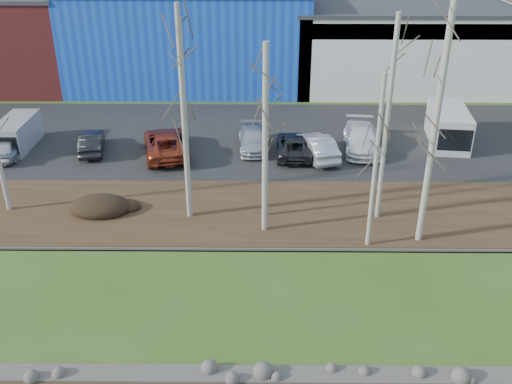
{
  "coord_description": "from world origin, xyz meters",
  "views": [
    {
      "loc": [
        0.08,
        -11.39,
        14.4
      ],
      "look_at": [
        -0.14,
        12.01,
        2.5
      ],
      "focal_mm": 40.0,
      "sensor_mm": 36.0,
      "label": 1
    }
  ],
  "objects_px": {
    "car_1": "(92,142)",
    "van_white": "(449,127)",
    "car_0": "(9,146)",
    "car_2": "(166,143)",
    "car_6": "(361,138)",
    "car_4": "(317,146)",
    "van_grey": "(16,134)",
    "car_3": "(253,139)",
    "car_5": "(294,145)"
  },
  "relations": [
    {
      "from": "car_1",
      "to": "car_4",
      "type": "bearing_deg",
      "value": 165.82
    },
    {
      "from": "car_5",
      "to": "car_6",
      "type": "distance_m",
      "value": 4.45
    },
    {
      "from": "car_4",
      "to": "van_grey",
      "type": "height_order",
      "value": "van_grey"
    },
    {
      "from": "car_5",
      "to": "van_grey",
      "type": "height_order",
      "value": "van_grey"
    },
    {
      "from": "car_0",
      "to": "car_6",
      "type": "height_order",
      "value": "car_6"
    },
    {
      "from": "car_3",
      "to": "van_grey",
      "type": "bearing_deg",
      "value": 176.98
    },
    {
      "from": "car_6",
      "to": "van_white",
      "type": "height_order",
      "value": "van_white"
    },
    {
      "from": "car_1",
      "to": "car_5",
      "type": "xyz_separation_m",
      "value": [
        12.88,
        -0.34,
        0.0
      ]
    },
    {
      "from": "car_5",
      "to": "car_2",
      "type": "bearing_deg",
      "value": 1.86
    },
    {
      "from": "car_3",
      "to": "car_6",
      "type": "relative_size",
      "value": 0.83
    },
    {
      "from": "car_3",
      "to": "van_white",
      "type": "relative_size",
      "value": 0.8
    },
    {
      "from": "car_6",
      "to": "car_4",
      "type": "bearing_deg",
      "value": -151.4
    },
    {
      "from": "van_white",
      "to": "van_grey",
      "type": "bearing_deg",
      "value": -170.74
    },
    {
      "from": "van_grey",
      "to": "car_1",
      "type": "bearing_deg",
      "value": -6.98
    },
    {
      "from": "car_2",
      "to": "car_5",
      "type": "relative_size",
      "value": 1.2
    },
    {
      "from": "van_white",
      "to": "car_4",
      "type": "bearing_deg",
      "value": -157.65
    },
    {
      "from": "car_3",
      "to": "van_white",
      "type": "bearing_deg",
      "value": 1.33
    },
    {
      "from": "car_0",
      "to": "car_6",
      "type": "xyz_separation_m",
      "value": [
        22.21,
        1.32,
        0.1
      ]
    },
    {
      "from": "car_3",
      "to": "van_grey",
      "type": "xyz_separation_m",
      "value": [
        -15.26,
        -0.07,
        0.31
      ]
    },
    {
      "from": "car_0",
      "to": "car_6",
      "type": "relative_size",
      "value": 0.74
    },
    {
      "from": "car_3",
      "to": "car_5",
      "type": "bearing_deg",
      "value": -23.58
    },
    {
      "from": "car_2",
      "to": "car_5",
      "type": "height_order",
      "value": "car_2"
    },
    {
      "from": "car_3",
      "to": "van_white",
      "type": "xyz_separation_m",
      "value": [
        12.83,
        1.04,
        0.51
      ]
    },
    {
      "from": "car_1",
      "to": "car_2",
      "type": "xyz_separation_m",
      "value": [
        4.81,
        -0.41,
        0.13
      ]
    },
    {
      "from": "car_0",
      "to": "car_6",
      "type": "bearing_deg",
      "value": -177.58
    },
    {
      "from": "car_3",
      "to": "car_1",
      "type": "bearing_deg",
      "value": -179.81
    },
    {
      "from": "van_white",
      "to": "van_grey",
      "type": "height_order",
      "value": "van_white"
    },
    {
      "from": "car_3",
      "to": "car_5",
      "type": "distance_m",
      "value": 2.78
    },
    {
      "from": "car_2",
      "to": "van_grey",
      "type": "relative_size",
      "value": 1.29
    },
    {
      "from": "car_3",
      "to": "van_white",
      "type": "height_order",
      "value": "van_white"
    },
    {
      "from": "car_6",
      "to": "car_2",
      "type": "bearing_deg",
      "value": -170.77
    },
    {
      "from": "car_5",
      "to": "car_6",
      "type": "relative_size",
      "value": 0.89
    },
    {
      "from": "car_2",
      "to": "car_6",
      "type": "height_order",
      "value": "car_2"
    },
    {
      "from": "car_5",
      "to": "van_grey",
      "type": "bearing_deg",
      "value": -1.46
    },
    {
      "from": "car_1",
      "to": "car_6",
      "type": "relative_size",
      "value": 0.75
    },
    {
      "from": "car_0",
      "to": "car_2",
      "type": "xyz_separation_m",
      "value": [
        9.78,
        0.37,
        0.11
      ]
    },
    {
      "from": "car_4",
      "to": "van_white",
      "type": "relative_size",
      "value": 0.82
    },
    {
      "from": "car_2",
      "to": "car_4",
      "type": "bearing_deg",
      "value": 164.99
    },
    {
      "from": "car_4",
      "to": "van_grey",
      "type": "relative_size",
      "value": 1.03
    },
    {
      "from": "car_0",
      "to": "van_grey",
      "type": "bearing_deg",
      "value": -90.15
    },
    {
      "from": "car_1",
      "to": "car_3",
      "type": "bearing_deg",
      "value": 172.34
    },
    {
      "from": "car_6",
      "to": "car_3",
      "type": "bearing_deg",
      "value": -175.81
    },
    {
      "from": "car_6",
      "to": "van_grey",
      "type": "xyz_separation_m",
      "value": [
        -22.23,
        0.01,
        0.18
      ]
    },
    {
      "from": "van_grey",
      "to": "car_2",
      "type": "bearing_deg",
      "value": -6.26
    },
    {
      "from": "car_1",
      "to": "car_6",
      "type": "distance_m",
      "value": 17.25
    },
    {
      "from": "car_1",
      "to": "van_white",
      "type": "relative_size",
      "value": 0.72
    },
    {
      "from": "car_0",
      "to": "car_4",
      "type": "bearing_deg",
      "value": 179.08
    },
    {
      "from": "car_0",
      "to": "car_2",
      "type": "bearing_deg",
      "value": -178.79
    },
    {
      "from": "car_6",
      "to": "car_1",
      "type": "bearing_deg",
      "value": -173.32
    },
    {
      "from": "car_6",
      "to": "car_0",
      "type": "bearing_deg",
      "value": -171.71
    }
  ]
}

